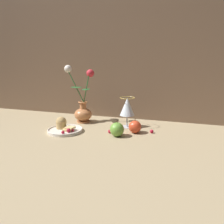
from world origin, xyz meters
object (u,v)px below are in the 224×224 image
object	(u,v)px
vase	(83,107)
apple_beside_vase	(135,127)
plate_with_pastries	(64,128)
wine_glass	(127,108)
apple_near_glass	(117,129)

from	to	relation	value
vase	apple_beside_vase	distance (m)	0.36
plate_with_pastries	wine_glass	distance (m)	0.35
apple_near_glass	wine_glass	bearing A→B (deg)	86.78
vase	apple_beside_vase	size ratio (longest dim) A/B	4.37
vase	apple_beside_vase	xyz separation A→B (m)	(0.34, -0.11, -0.06)
vase	wine_glass	world-z (taller)	vase
vase	plate_with_pastries	world-z (taller)	vase
wine_glass	apple_beside_vase	world-z (taller)	wine_glass
vase	apple_near_glass	bearing A→B (deg)	-34.70
vase	plate_with_pastries	bearing A→B (deg)	-95.24
vase	apple_near_glass	distance (m)	0.33
vase	plate_with_pastries	distance (m)	0.21
plate_with_pastries	vase	bearing A→B (deg)	84.76
apple_beside_vase	wine_glass	bearing A→B (deg)	125.51
wine_glass	apple_near_glass	size ratio (longest dim) A/B	2.04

